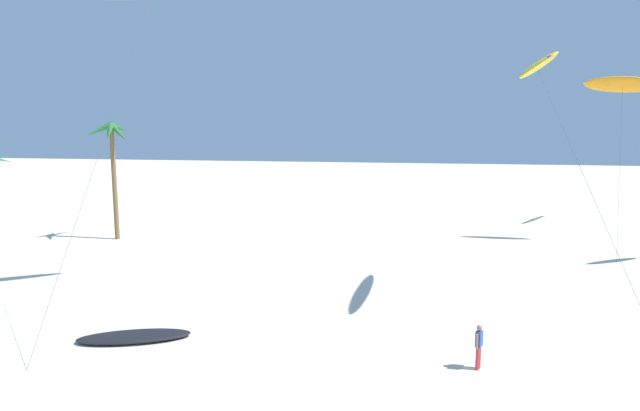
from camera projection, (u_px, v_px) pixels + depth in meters
palm_tree_1 at (112, 146)px, 42.29m from camera, size 3.49×3.95×9.68m
flying_kite_1 at (623, 84)px, 40.18m from camera, size 5.67×7.66×13.28m
flying_kite_2 at (537, 66)px, 25.47m from camera, size 4.90×11.00×12.73m
grounded_kite_1 at (134, 336)px, 22.38m from camera, size 4.98×3.19×0.29m
person_near_right at (479, 345)px, 19.50m from camera, size 0.31×0.47×1.73m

